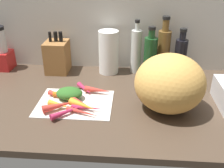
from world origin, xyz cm
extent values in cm
cube|color=#47382B|center=(0.00, 0.00, -1.50)|extent=(170.00, 80.00, 3.00)
cube|color=#BCB7AD|center=(0.00, 38.50, 30.00)|extent=(170.00, 3.00, 60.00)
cube|color=beige|center=(-11.62, -6.80, 0.40)|extent=(34.01, 25.93, 0.80)
cone|color=orange|center=(-16.71, -1.40, 2.09)|extent=(12.99, 4.80, 2.58)
cone|color=red|center=(-20.46, -3.18, 2.06)|extent=(10.64, 7.16, 2.53)
cone|color=#B2264C|center=(-12.11, -16.09, 2.10)|extent=(14.50, 13.17, 2.60)
cone|color=red|center=(-17.10, -12.93, 2.54)|extent=(14.39, 10.58, 3.49)
cone|color=red|center=(-8.38, -10.10, 2.45)|extent=(13.81, 11.37, 3.30)
cone|color=#B2264C|center=(-4.82, -12.77, 1.81)|extent=(14.24, 3.00, 2.02)
cone|color=red|center=(-6.23, -16.31, 1.83)|extent=(15.13, 6.93, 2.05)
cone|color=red|center=(-2.15, 2.51, 2.39)|extent=(13.25, 5.04, 3.17)
cone|color=orange|center=(-17.32, -11.85, 2.14)|extent=(11.24, 5.94, 2.68)
cone|color=orange|center=(-7.14, -11.95, 2.57)|extent=(13.09, 8.77, 3.53)
cone|color=#B2264C|center=(-8.93, 4.19, 2.03)|extent=(9.57, 11.10, 2.46)
ellipsoid|color=#2D6023|center=(-14.82, -3.41, 3.40)|extent=(12.31, 9.47, 5.21)
ellipsoid|color=gold|center=(29.85, -8.02, 12.66)|extent=(29.76, 28.14, 25.33)
cube|color=olive|center=(-28.60, 28.43, 8.94)|extent=(12.38, 14.19, 17.87)
cylinder|color=black|center=(-31.49, 28.14, 20.62)|extent=(1.58, 1.58, 5.50)
cylinder|color=black|center=(-28.60, 29.04, 20.62)|extent=(2.10, 2.10, 5.50)
cylinder|color=black|center=(-25.71, 28.94, 20.62)|extent=(2.14, 2.14, 5.50)
cube|color=red|center=(-62.35, 29.69, 5.30)|extent=(11.20, 11.20, 10.60)
cylinder|color=white|center=(0.66, 29.50, 12.14)|extent=(11.01, 11.01, 24.28)
cylinder|color=silver|center=(15.98, 31.35, 12.18)|extent=(5.80, 5.80, 24.36)
cylinder|color=silver|center=(15.98, 31.35, 26.44)|extent=(2.33, 2.33, 4.16)
cylinder|color=black|center=(15.98, 31.35, 29.32)|extent=(2.68, 2.68, 1.60)
cylinder|color=#19421E|center=(23.70, 26.99, 10.83)|extent=(7.19, 7.19, 21.66)
cylinder|color=#19421E|center=(23.70, 26.99, 23.91)|extent=(3.47, 3.47, 4.49)
cylinder|color=black|center=(23.70, 26.99, 26.95)|extent=(3.99, 3.99, 1.60)
cylinder|color=brown|center=(31.20, 31.96, 12.07)|extent=(7.21, 7.21, 24.15)
cylinder|color=brown|center=(31.20, 31.96, 27.31)|extent=(3.56, 3.56, 6.32)
cylinder|color=black|center=(31.20, 31.96, 31.26)|extent=(4.10, 4.10, 1.60)
cylinder|color=black|center=(40.58, 30.57, 9.93)|extent=(6.77, 6.77, 19.85)
cylinder|color=black|center=(40.58, 30.57, 22.18)|extent=(3.35, 3.35, 4.65)
cylinder|color=black|center=(40.58, 30.57, 25.30)|extent=(3.85, 3.85, 1.60)
camera|label=1|loc=(13.06, -106.19, 61.65)|focal=41.25mm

